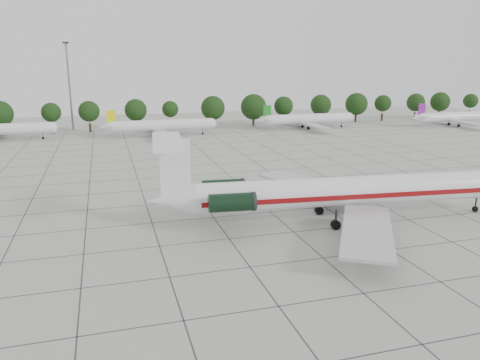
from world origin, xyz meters
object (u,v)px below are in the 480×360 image
Objects in this scene: main_airliner at (333,191)px; floodlight_mast at (69,81)px; bg_airliner_c at (162,125)px; bg_airliner_e at (457,117)px; bg_airliner_d at (308,119)px.

main_airliner is 1.87× the size of floodlight_mast.
bg_airliner_c is 1.00× the size of bg_airliner_e.
bg_airliner_e is at bearing 47.47° from main_airliner.
bg_airliner_e is 1.11× the size of floodlight_mast.
floodlight_mast is (-36.27, 97.68, 10.33)m from main_airliner.
bg_airliner_c is at bearing 176.80° from bg_airliner_e.
main_airliner is 104.71m from floodlight_mast.
bg_airliner_c is at bearing 104.45° from main_airliner.
main_airliner is 78.25m from bg_airliner_c.
bg_airliner_c is at bearing -176.80° from bg_airliner_d.
bg_airliner_d is at bearing 170.87° from bg_airliner_e.
bg_airliner_d is (44.68, 2.50, 0.00)m from bg_airliner_c.
bg_airliner_d is 48.42m from bg_airliner_e.
floodlight_mast reaches higher than bg_airliner_c.
main_airliner is 1.69× the size of bg_airliner_e.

